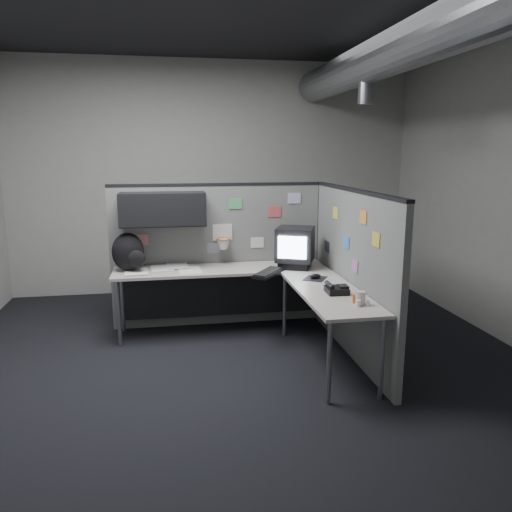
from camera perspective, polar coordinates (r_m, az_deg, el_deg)
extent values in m
cube|color=black|center=(4.76, -1.38, -12.72)|extent=(5.60, 5.60, 0.01)
cube|color=#9E9E99|center=(7.12, -4.86, 8.81)|extent=(5.60, 0.01, 3.20)
cube|color=#9E9E99|center=(1.65, 13.06, -1.57)|extent=(5.60, 0.01, 3.20)
cylinder|color=slate|center=(4.82, 16.46, 21.88)|extent=(0.40, 5.49, 0.40)
cylinder|color=slate|center=(5.51, 12.46, 18.12)|extent=(0.16, 0.16, 0.30)
cube|color=slate|center=(5.73, -4.20, 0.00)|extent=(2.43, 0.06, 1.60)
cube|color=black|center=(5.62, -4.33, 8.17)|extent=(2.43, 0.07, 0.03)
cube|color=black|center=(5.96, 7.20, 0.41)|extent=(0.07, 0.07, 1.60)
cube|color=black|center=(5.41, -10.60, 5.31)|extent=(0.90, 0.35, 0.35)
cube|color=black|center=(5.24, -10.61, 5.10)|extent=(0.90, 0.02, 0.33)
cube|color=silver|center=(5.64, -3.85, 2.72)|extent=(0.22, 0.02, 0.18)
torus|color=#D85914|center=(5.56, -3.74, 1.96)|extent=(0.16, 0.16, 0.01)
cone|color=white|center=(5.57, -3.74, 1.36)|extent=(0.14, 0.14, 0.11)
cube|color=#D87F7F|center=(5.63, -12.99, 1.81)|extent=(0.15, 0.01, 0.12)
cube|color=#4CB266|center=(5.62, -2.37, 5.99)|extent=(0.15, 0.01, 0.12)
cube|color=silver|center=(5.72, 0.15, 1.56)|extent=(0.15, 0.01, 0.12)
cube|color=#CC4C4C|center=(5.71, 2.13, 5.08)|extent=(0.15, 0.01, 0.12)
cube|color=silver|center=(5.75, 4.40, 6.60)|extent=(0.15, 0.01, 0.12)
cube|color=gray|center=(5.67, -4.84, 0.90)|extent=(0.15, 0.01, 0.12)
cube|color=slate|center=(4.96, 10.87, -2.05)|extent=(0.06, 2.23, 1.60)
cube|color=black|center=(4.83, 11.25, 7.38)|extent=(0.07, 2.23, 0.03)
cube|color=#E5D84C|center=(5.25, 9.07, 4.89)|extent=(0.01, 0.15, 0.12)
cube|color=#337FCC|center=(4.96, 10.28, 1.53)|extent=(0.01, 0.15, 0.12)
cube|color=orange|center=(4.55, 12.15, 4.35)|extent=(0.01, 0.15, 0.12)
cube|color=#26262D|center=(5.55, 8.10, 1.10)|extent=(0.01, 0.15, 0.12)
cube|color=gold|center=(4.30, 13.55, 1.83)|extent=(0.01, 0.15, 0.12)
cube|color=#B266B2|center=(4.77, 11.23, -1.14)|extent=(0.01, 0.15, 0.12)
cube|color=#B4ACA3|center=(5.43, -4.01, -1.56)|extent=(2.30, 0.56, 0.03)
cube|color=#B4ACA3|center=(4.61, 8.37, -4.11)|extent=(0.56, 1.55, 0.03)
cube|color=black|center=(5.73, -4.19, -4.13)|extent=(2.18, 0.02, 0.55)
cylinder|color=gray|center=(5.32, -15.41, -6.35)|extent=(0.04, 0.04, 0.70)
cylinder|color=gray|center=(5.74, -15.01, -4.99)|extent=(0.04, 0.04, 0.70)
cylinder|color=gray|center=(5.43, 3.27, -5.57)|extent=(0.04, 0.04, 0.70)
cylinder|color=gray|center=(4.04, 8.36, -11.98)|extent=(0.04, 0.04, 0.70)
cylinder|color=gray|center=(4.19, 14.20, -11.32)|extent=(0.04, 0.04, 0.70)
cube|color=black|center=(5.48, 4.46, -0.89)|extent=(0.44, 0.46, 0.07)
cube|color=black|center=(5.44, 4.50, 1.37)|extent=(0.50, 0.50, 0.37)
cube|color=#D1E4F9|center=(5.24, 4.15, 0.97)|extent=(0.28, 0.13, 0.24)
cube|color=black|center=(5.14, 1.37, -1.99)|extent=(0.40, 0.48, 0.03)
cube|color=black|center=(5.13, 1.37, -1.77)|extent=(0.36, 0.43, 0.01)
cube|color=black|center=(5.01, 6.77, -2.56)|extent=(0.29, 0.30, 0.01)
ellipsoid|color=black|center=(5.00, 6.78, -2.28)|extent=(0.13, 0.10, 0.05)
cube|color=black|center=(4.53, 9.21, -3.87)|extent=(0.19, 0.21, 0.06)
cylinder|color=black|center=(4.51, 8.41, -3.29)|extent=(0.05, 0.19, 0.04)
cube|color=black|center=(4.53, 9.92, -3.42)|extent=(0.09, 0.11, 0.02)
cylinder|color=silver|center=(4.24, 11.87, -4.99)|extent=(0.05, 0.05, 0.06)
cylinder|color=silver|center=(4.18, 11.64, -5.32)|extent=(0.05, 0.05, 0.06)
cylinder|color=silver|center=(4.21, 12.69, -5.28)|extent=(0.04, 0.04, 0.05)
cylinder|color=#D85914|center=(4.26, 11.20, -4.83)|extent=(0.05, 0.05, 0.07)
cylinder|color=beige|center=(4.23, 11.85, -4.72)|extent=(0.10, 0.10, 0.11)
cube|color=white|center=(5.37, -7.58, -1.62)|extent=(0.26, 0.35, 0.00)
cube|color=white|center=(5.51, -10.66, -1.35)|extent=(0.26, 0.35, 0.00)
cube|color=white|center=(5.39, -13.55, -1.73)|extent=(0.26, 0.35, 0.00)
cube|color=white|center=(5.57, -8.99, -1.06)|extent=(0.26, 0.35, 0.00)
ellipsoid|color=black|center=(5.43, -14.41, 0.45)|extent=(0.40, 0.34, 0.41)
ellipsoid|color=black|center=(5.33, -13.52, -0.33)|extent=(0.21, 0.16, 0.18)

